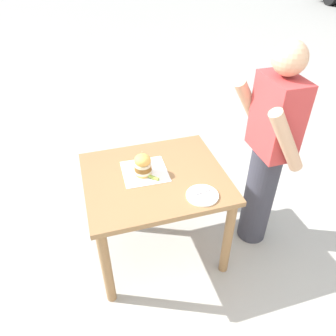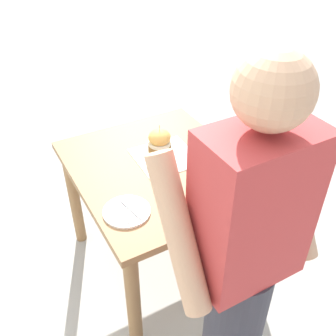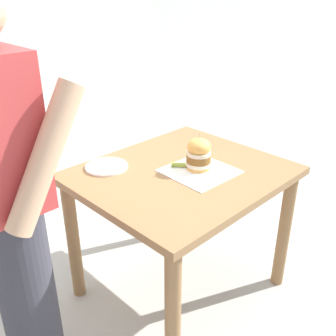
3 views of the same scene
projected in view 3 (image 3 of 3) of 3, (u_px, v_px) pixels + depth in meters
The scene contains 7 objects.
ground_plane at pixel (180, 287), 2.34m from camera, with size 80.00×80.00×0.00m, color #ADAAA3.
patio_table at pixel (181, 193), 2.06m from camera, with size 0.88×1.02×0.77m.
serving_paper at pixel (200, 171), 2.00m from camera, with size 0.32×0.32×0.00m, color white.
sandwich at pixel (199, 154), 1.99m from camera, with size 0.13×0.13×0.20m.
pickle_spear at pixel (180, 165), 2.03m from camera, with size 0.02×0.02×0.09m, color #8EA83D.
side_plate_with_forks at pixel (107, 167), 2.04m from camera, with size 0.22×0.22×0.02m.
diner_across_table at pixel (10, 204), 1.49m from camera, with size 0.55×0.35×1.69m.
Camera 3 is at (-1.23, 1.32, 1.66)m, focal length 42.00 mm.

